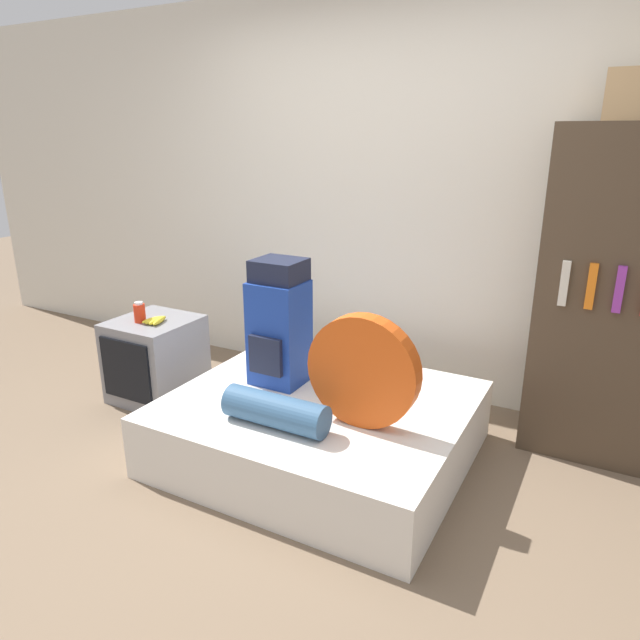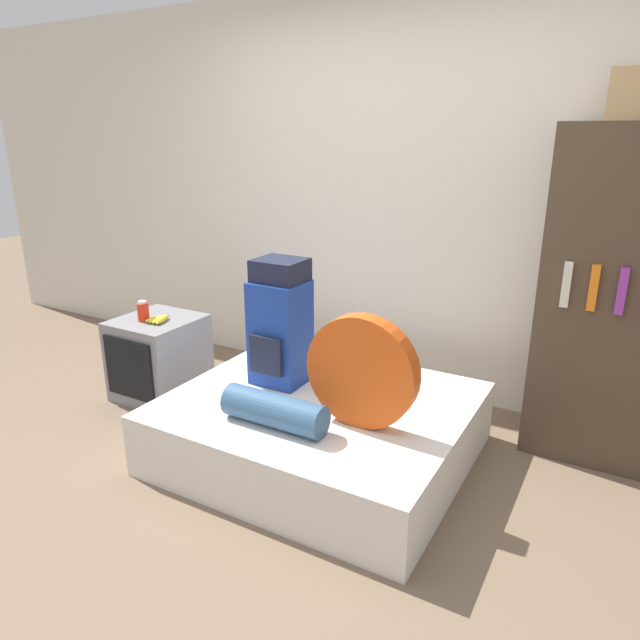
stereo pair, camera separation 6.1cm
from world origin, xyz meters
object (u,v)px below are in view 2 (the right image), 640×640
(television, at_px, (159,358))
(bookshelf, at_px, (621,302))
(tent_bag, at_px, (362,371))
(canister, at_px, (143,311))
(sleeping_roll, at_px, (274,410))
(backpack, at_px, (280,324))

(television, relative_size, bookshelf, 0.31)
(bookshelf, bearing_deg, television, -165.77)
(tent_bag, height_order, canister, tent_bag)
(tent_bag, xyz_separation_m, sleeping_roll, (-0.36, -0.22, -0.20))
(sleeping_roll, height_order, bookshelf, bookshelf)
(bookshelf, bearing_deg, sleeping_roll, -139.86)
(sleeping_roll, bearing_deg, tent_bag, 31.94)
(tent_bag, relative_size, television, 1.03)
(sleeping_roll, distance_m, television, 1.37)
(television, bearing_deg, bookshelf, 14.23)
(backpack, relative_size, bookshelf, 0.41)
(tent_bag, xyz_separation_m, canister, (-1.67, 0.21, -0.01))
(tent_bag, bearing_deg, canister, 172.97)
(backpack, bearing_deg, television, 178.17)
(backpack, height_order, tent_bag, backpack)
(tent_bag, relative_size, canister, 4.21)
(sleeping_roll, relative_size, television, 0.98)
(backpack, relative_size, television, 1.31)
(backpack, height_order, bookshelf, bookshelf)
(sleeping_roll, bearing_deg, television, 158.78)
(tent_bag, xyz_separation_m, television, (-1.63, 0.27, -0.35))
(tent_bag, bearing_deg, television, 170.64)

